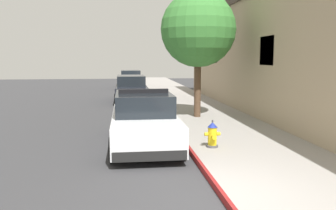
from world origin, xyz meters
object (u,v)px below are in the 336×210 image
Objects in this scene: police_cruiser at (144,120)px; parked_car_dark_far at (131,80)px; parked_car_silver_ahead at (131,89)px; fire_hydrant at (212,135)px; street_tree at (198,30)px.

parked_car_dark_far is (0.03, 20.80, -0.00)m from police_cruiser.
parked_car_silver_ahead is 6.37× the size of fire_hydrant.
parked_car_dark_far reaches higher than fire_hydrant.
fire_hydrant is at bearing -85.29° from parked_car_dark_far.
police_cruiser reaches higher than parked_car_silver_ahead.
police_cruiser reaches higher than fire_hydrant.
fire_hydrant is at bearing -97.24° from street_tree.
parked_car_silver_ahead is at bearing 110.67° from street_tree.
fire_hydrant is (1.83, -1.10, -0.25)m from police_cruiser.
police_cruiser is 0.94× the size of street_tree.
parked_car_silver_ahead is 0.94× the size of street_tree.
police_cruiser is at bearing 148.89° from fire_hydrant.
police_cruiser is 2.15m from fire_hydrant.
parked_car_dark_far is 0.94× the size of street_tree.
fire_hydrant is (1.81, -21.91, -0.25)m from parked_car_dark_far.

